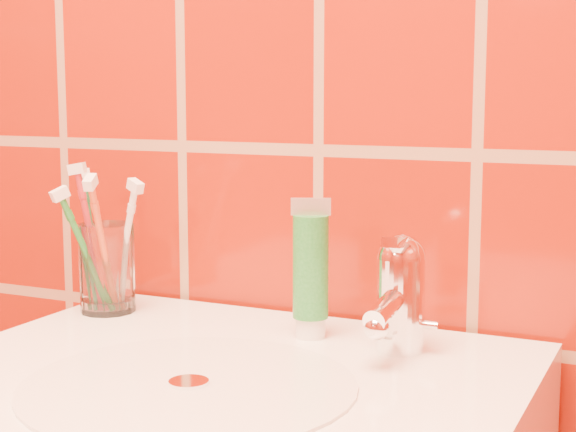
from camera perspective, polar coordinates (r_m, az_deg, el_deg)
The scene contains 8 objects.
glass_tumbler at distance 1.06m, azimuth -11.63°, elevation -3.30°, with size 0.06×0.06×0.11m, color white.
toothpaste_tube at distance 0.93m, azimuth 1.47°, elevation -3.69°, with size 0.04×0.04×0.15m.
faucet at distance 0.89m, azimuth 7.22°, elevation -4.75°, with size 0.05×0.11×0.12m.
toothbrush_0 at distance 1.04m, azimuth -10.52°, elevation -2.00°, with size 0.07×0.04×0.17m, color white, non-canonical shape.
toothbrush_1 at distance 1.02m, azimuth -11.86°, elevation -1.99°, with size 0.04×0.09×0.18m, color #C64D22, non-canonical shape.
toothbrush_2 at distance 1.05m, azimuth -12.60°, elevation -1.47°, with size 0.05×0.03×0.18m, color #A3222A, non-canonical shape.
toothbrush_3 at distance 1.07m, azimuth -12.56°, elevation -1.57°, with size 0.06×0.05×0.17m, color #1C6B3C, non-canonical shape.
toothbrush_4 at distance 1.04m, azimuth -12.92°, elevation -2.31°, with size 0.05×0.07×0.16m, color #217D2E, non-canonical shape.
Camera 1 is at (0.40, 0.27, 1.11)m, focal length 55.00 mm.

